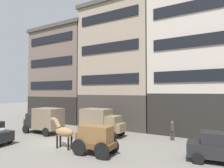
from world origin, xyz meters
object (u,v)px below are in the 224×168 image
draft_horse (63,132)px  pedestrian_officer (172,129)px  cargo_wagon (95,138)px  sedan_light (219,148)px  delivery_truck_far (44,120)px  fire_hydrant_curbside (49,122)px  delivery_truck_near (101,121)px

draft_horse → pedestrian_officer: (6.56, 6.77, -0.29)m
cargo_wagon → sedan_light: cargo_wagon is taller
delivery_truck_far → pedestrian_officer: delivery_truck_far is taller
cargo_wagon → pedestrian_officer: (3.61, 6.77, -0.17)m
fire_hydrant_curbside → cargo_wagon: bearing=-29.1°
delivery_truck_far → pedestrian_officer: size_ratio=2.44×
delivery_truck_far → pedestrian_officer: bearing=17.0°
pedestrian_officer → sedan_light: bearing=-47.6°
pedestrian_officer → delivery_truck_far: bearing=-163.0°
delivery_truck_near → fire_hydrant_curbside: size_ratio=5.31×
pedestrian_officer → fire_hydrant_curbside: pedestrian_officer is taller
draft_horse → delivery_truck_near: bearing=88.6°
sedan_light → delivery_truck_near: bearing=166.8°
draft_horse → sedan_light: size_ratio=0.61×
cargo_wagon → sedan_light: bearing=19.4°
draft_horse → fire_hydrant_curbside: draft_horse is taller
cargo_wagon → delivery_truck_far: (-8.63, 3.02, 0.28)m
draft_horse → sedan_light: draft_horse is taller
draft_horse → pedestrian_officer: bearing=45.9°
delivery_truck_far → sedan_light: 16.06m
draft_horse → delivery_truck_far: size_ratio=0.54×
cargo_wagon → delivery_truck_near: delivery_truck_near is taller
delivery_truck_far → pedestrian_officer: 12.81m
pedestrian_officer → cargo_wagon: bearing=-118.1°
delivery_truck_near → sedan_light: delivery_truck_near is taller
sedan_light → delivery_truck_far: bearing=178.5°
cargo_wagon → delivery_truck_near: (-2.83, 5.02, 0.28)m
cargo_wagon → fire_hydrant_curbside: bearing=150.9°
draft_horse → cargo_wagon: bearing=0.1°
cargo_wagon → delivery_truck_near: size_ratio=0.67×
delivery_truck_near → delivery_truck_far: size_ratio=1.01×
delivery_truck_near → delivery_truck_far: same height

